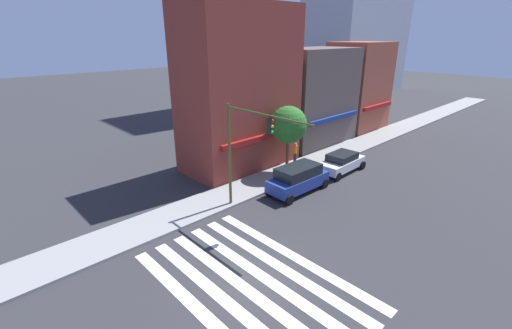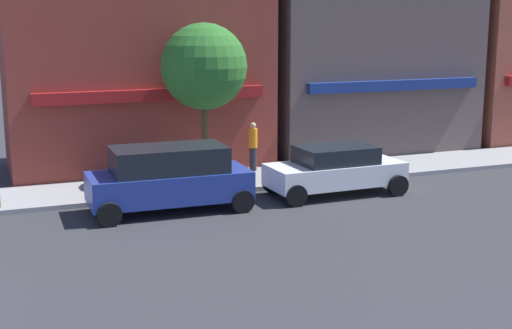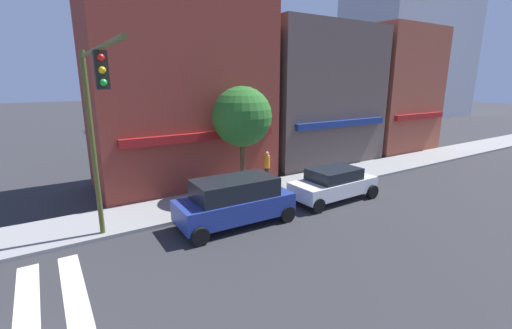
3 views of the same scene
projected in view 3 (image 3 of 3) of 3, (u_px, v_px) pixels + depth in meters
storefront_row at (290, 84)px, 22.36m from camera, size 26.16×5.30×12.75m
traffic_signal at (95, 116)px, 10.52m from camera, size 0.32×6.44×6.70m
suv_blue at (235, 200)px, 13.72m from camera, size 4.74×2.12×1.94m
sedan_white at (333, 183)px, 16.61m from camera, size 4.45×2.02×1.59m
pedestrian_orange_vest at (267, 167)px, 18.90m from camera, size 0.32×0.32×1.77m
street_tree at (242, 117)px, 16.33m from camera, size 2.87×2.87×5.31m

